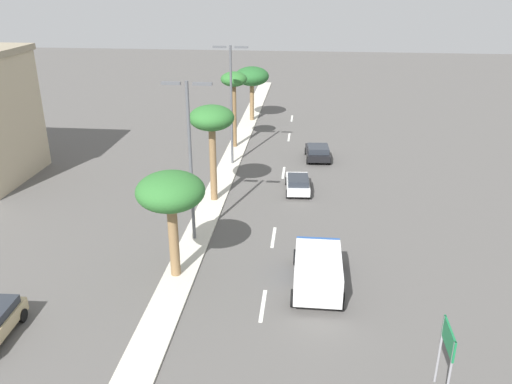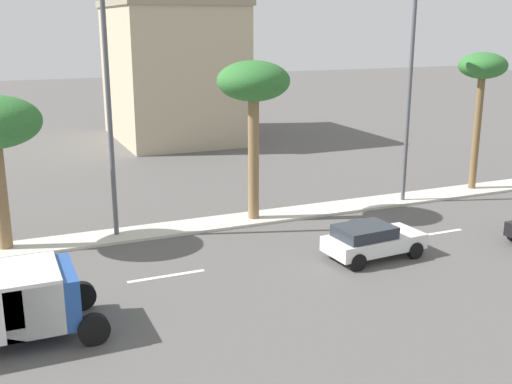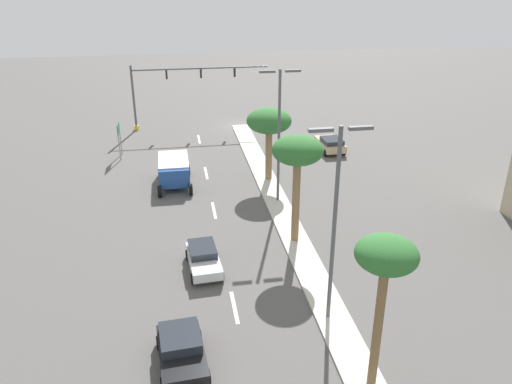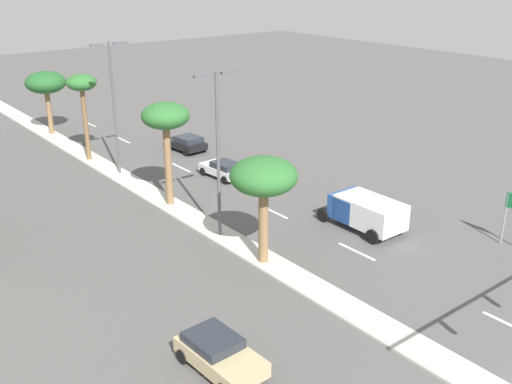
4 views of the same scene
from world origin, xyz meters
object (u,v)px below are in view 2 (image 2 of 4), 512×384
object	(u,v)px
street_lamp_rear	(410,81)
palm_tree_mid	(253,87)
sedan_white_rear	(372,240)
palm_tree_far	(482,72)
street_lamp_front	(108,96)
box_truck	(0,302)
commercial_building	(172,71)

from	to	relation	value
street_lamp_rear	palm_tree_mid	bearing A→B (deg)	-91.31
palm_tree_mid	street_lamp_rear	size ratio (longest dim) A/B	0.70
sedan_white_rear	street_lamp_rear	bearing A→B (deg)	135.80
palm_tree_far	sedan_white_rear	distance (m)	13.49
street_lamp_front	sedan_white_rear	distance (m)	11.74
sedan_white_rear	box_truck	xyz separation A→B (m)	(1.41, -13.14, 0.49)
commercial_building	street_lamp_rear	world-z (taller)	commercial_building
palm_tree_mid	palm_tree_far	bearing A→B (deg)	91.19
commercial_building	street_lamp_rear	distance (m)	22.53
commercial_building	sedan_white_rear	distance (m)	28.07
box_truck	palm_tree_mid	bearing A→B (deg)	124.68
palm_tree_mid	palm_tree_far	distance (m)	12.84
street_lamp_rear	box_truck	world-z (taller)	street_lamp_rear
commercial_building	palm_tree_far	xyz separation A→B (m)	(21.36, 10.37, 1.07)
palm_tree_mid	palm_tree_far	world-z (taller)	palm_tree_far
street_lamp_rear	palm_tree_far	bearing A→B (deg)	95.36
palm_tree_far	street_lamp_front	distance (m)	19.01
street_lamp_front	street_lamp_rear	xyz separation A→B (m)	(0.35, 14.21, 0.10)
commercial_building	sedan_white_rear	world-z (taller)	commercial_building
palm_tree_far	street_lamp_front	world-z (taller)	street_lamp_front
palm_tree_far	street_lamp_front	xyz separation A→B (m)	(0.10, -19.01, -0.34)
commercial_building	sedan_white_rear	size ratio (longest dim) A/B	3.03
palm_tree_mid	commercial_building	bearing A→B (deg)	173.50
commercial_building	street_lamp_front	distance (m)	23.15
palm_tree_far	sedan_white_rear	world-z (taller)	palm_tree_far
street_lamp_rear	street_lamp_front	bearing A→B (deg)	-91.41
palm_tree_far	box_truck	bearing A→B (deg)	-71.84
commercial_building	box_truck	bearing A→B (deg)	-24.55
street_lamp_front	street_lamp_rear	size ratio (longest dim) A/B	0.98
street_lamp_rear	commercial_building	bearing A→B (deg)	-165.67
street_lamp_front	street_lamp_rear	world-z (taller)	street_lamp_rear
palm_tree_mid	sedan_white_rear	size ratio (longest dim) A/B	1.80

